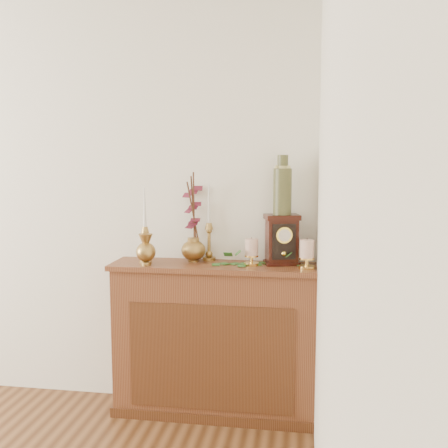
% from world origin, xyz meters
% --- Properties ---
extents(console_shelf, '(1.24, 0.34, 0.93)m').
position_xyz_m(console_shelf, '(1.40, 2.10, 0.44)').
color(console_shelf, brown).
rests_on(console_shelf, ground).
extents(candlestick_left, '(0.08, 0.08, 0.45)m').
position_xyz_m(candlestick_left, '(0.99, 2.06, 1.08)').
color(candlestick_left, '#B28547').
rests_on(candlestick_left, console_shelf).
extents(candlestick_center, '(0.08, 0.08, 0.47)m').
position_xyz_m(candlestick_center, '(1.35, 2.21, 1.09)').
color(candlestick_center, '#B28547').
rests_on(candlestick_center, console_shelf).
extents(bud_vase, '(0.12, 0.12, 0.19)m').
position_xyz_m(bud_vase, '(1.01, 2.00, 1.02)').
color(bud_vase, '#B28547').
rests_on(bud_vase, console_shelf).
extents(ginger_jar, '(0.22, 0.24, 0.54)m').
position_xyz_m(ginger_jar, '(1.25, 2.20, 1.17)').
color(ginger_jar, '#B28547').
rests_on(ginger_jar, console_shelf).
extents(pillar_candle_left, '(0.09, 0.09, 0.17)m').
position_xyz_m(pillar_candle_left, '(1.62, 2.10, 1.02)').
color(pillar_candle_left, gold).
rests_on(pillar_candle_left, console_shelf).
extents(pillar_candle_right, '(0.09, 0.09, 0.18)m').
position_xyz_m(pillar_candle_right, '(1.94, 2.05, 1.02)').
color(pillar_candle_right, gold).
rests_on(pillar_candle_right, console_shelf).
extents(ivy_garland, '(0.53, 0.23, 0.09)m').
position_xyz_m(ivy_garland, '(1.65, 2.09, 0.95)').
color(ivy_garland, '#2E6326').
rests_on(ivy_garland, console_shelf).
extents(mantel_clock, '(0.23, 0.19, 0.30)m').
position_xyz_m(mantel_clock, '(1.79, 2.15, 1.08)').
color(mantel_clock, '#36100A').
rests_on(mantel_clock, console_shelf).
extents(ceramic_vase, '(0.11, 0.11, 0.35)m').
position_xyz_m(ceramic_vase, '(1.79, 2.16, 1.38)').
color(ceramic_vase, '#172E21').
rests_on(ceramic_vase, mantel_clock).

